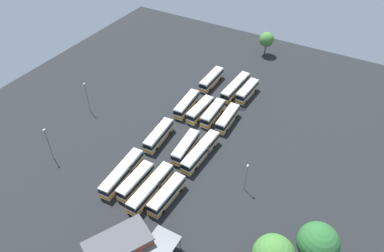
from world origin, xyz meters
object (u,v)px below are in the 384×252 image
Objects in this scene: bus_row1_slot0 at (187,104)px; lamp_post_mid_lot at (87,96)px; bus_row0_slot3 at (247,91)px; bus_row1_slot1 at (200,110)px; bus_row1_slot3 at (228,118)px; lamp_post_by_building at (246,177)px; tree_northwest at (318,243)px; bus_row3_slot1 at (136,181)px; bus_row0_slot0 at (211,79)px; bus_row2_slot2 at (186,147)px; maintenance_shelter at (158,248)px; bus_row3_slot2 at (151,188)px; bus_row0_slot2 at (235,87)px; bus_row2_slot3 at (201,152)px; bus_row3_slot0 at (122,173)px; tree_west_edge at (267,39)px; bus_row3_slot3 at (167,195)px; lamp_post_far_corner at (48,143)px; bus_row2_slot0 at (159,135)px; depot_building at (119,249)px; bus_row1_slot2 at (213,113)px.

bus_row1_slot0 is 27.18m from lamp_post_mid_lot.
bus_row0_slot3 and bus_row1_slot1 have the same top height.
bus_row1_slot3 is 22.87m from lamp_post_by_building.
bus_row3_slot1 is at bearing -87.95° from tree_northwest.
bus_row0_slot0 is 30.72m from bus_row2_slot2.
maintenance_shelter is at bearing 18.05° from bus_row0_slot0.
bus_row3_slot2 is 15.66m from maintenance_shelter.
bus_row0_slot2 and bus_row1_slot1 have the same top height.
lamp_post_mid_lot is 0.91× the size of tree_northwest.
bus_row1_slot0 is 51.93m from tree_northwest.
bus_row2_slot3 is 19.02m from bus_row3_slot0.
tree_northwest is at bearing 54.10° from bus_row1_slot1.
bus_row3_slot1 is 70.30m from tree_west_edge.
bus_row1_slot3 is at bearing 90.11° from bus_row1_slot0.
bus_row3_slot1 is at bearing -61.98° from lamp_post_by_building.
bus_row0_slot0 is 1.08× the size of bus_row1_slot3.
bus_row0_slot3 is 43.84m from bus_row3_slot3.
bus_row0_slot3 is 56.35m from maintenance_shelter.
tree_northwest reaches higher than lamp_post_by_building.
bus_row3_slot0 is (43.58, -11.60, 0.00)m from bus_row0_slot3.
bus_row2_slot3 is 14.03m from lamp_post_by_building.
tree_northwest is 1.25× the size of tree_west_edge.
bus_row2_slot2 is 32.04m from lamp_post_far_corner.
lamp_post_by_building reaches higher than bus_row3_slot3.
bus_row0_slot0 is 45.06m from bus_row3_slot2.
bus_row2_slot0 is 19.10m from bus_row3_slot3.
bus_row1_slot2 is at bearing -174.85° from depot_building.
bus_row1_slot3 is (14.27, 0.49, 0.00)m from bus_row0_slot3.
bus_row1_slot0 is 17.22m from bus_row2_slot2.
lamp_post_mid_lot is at bearing -102.26° from tree_northwest.
bus_row1_slot2 is (-0.08, 8.13, -0.00)m from bus_row1_slot0.
depot_building reaches higher than bus_row3_slot1.
bus_row0_slot3 is 1.13× the size of lamp_post_far_corner.
bus_row2_slot0 and bus_row2_slot2 have the same top height.
bus_row0_slot0 is at bearing -179.31° from bus_row2_slot0.
bus_row0_slot3 is 0.78× the size of depot_building.
bus_row3_slot1 is at bearing -15.05° from bus_row1_slot3.
depot_building is 7.14m from maintenance_shelter.
bus_row1_slot1 is at bearing -150.54° from bus_row2_slot3.
bus_row0_slot3 is at bearing -173.44° from maintenance_shelter.
bus_row1_slot1 is 0.75× the size of bus_row3_slot0.
bus_row3_slot3 is at bearing -87.90° from tree_northwest.
bus_row1_slot2 is at bearing 173.11° from bus_row3_slot1.
bus_row1_slot3 is 14.54m from bus_row2_slot3.
bus_row2_slot3 is at bearing 165.52° from bus_row3_slot2.
bus_row1_slot2 is 34.38m from lamp_post_mid_lot.
bus_row2_slot2 is 1.16× the size of lamp_post_mid_lot.
bus_row1_slot1 is at bearing -164.38° from bus_row2_slot2.
bus_row3_slot2 reaches higher than maintenance_shelter.
tree_west_edge is (-40.25, -0.64, 3.77)m from bus_row1_slot2.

